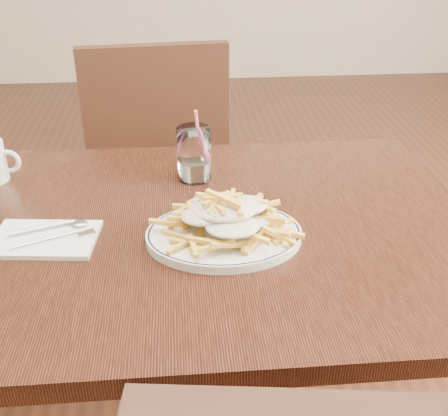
{
  "coord_description": "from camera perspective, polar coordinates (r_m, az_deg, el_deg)",
  "views": [
    {
      "loc": [
        0.01,
        -0.96,
        1.34
      ],
      "look_at": [
        0.09,
        -0.06,
        0.82
      ],
      "focal_mm": 45.0,
      "sensor_mm": 36.0,
      "label": 1
    }
  ],
  "objects": [
    {
      "name": "table",
      "position": [
        1.17,
        -4.46,
        -5.05
      ],
      "size": [
        1.2,
        0.8,
        0.75
      ],
      "color": "black",
      "rests_on": "ground"
    },
    {
      "name": "loaded_fries",
      "position": [
        1.05,
        -0.0,
        -0.6
      ],
      "size": [
        0.27,
        0.23,
        0.07
      ],
      "color": "#F0C349",
      "rests_on": "fries_plate"
    },
    {
      "name": "water_glass",
      "position": [
        1.29,
        -3.04,
        5.19
      ],
      "size": [
        0.08,
        0.08,
        0.17
      ],
      "color": "white",
      "rests_on": "table"
    },
    {
      "name": "fries_plate",
      "position": [
        1.08,
        0.0,
        -2.76
      ],
      "size": [
        0.36,
        0.33,
        0.02
      ],
      "color": "white",
      "rests_on": "table"
    },
    {
      "name": "cutlery",
      "position": [
        1.13,
        -17.79,
        -2.54
      ],
      "size": [
        0.17,
        0.12,
        0.01
      ],
      "color": "silver",
      "rests_on": "napkin"
    },
    {
      "name": "napkin",
      "position": [
        1.13,
        -17.76,
        -3.02
      ],
      "size": [
        0.21,
        0.15,
        0.01
      ],
      "primitive_type": "cube",
      "rotation": [
        0.0,
        0.0,
        -0.11
      ],
      "color": "white",
      "rests_on": "table"
    },
    {
      "name": "chair_far",
      "position": [
        1.91,
        -6.73,
        4.82
      ],
      "size": [
        0.48,
        0.48,
        0.95
      ],
      "color": "black",
      "rests_on": "ground"
    }
  ]
}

